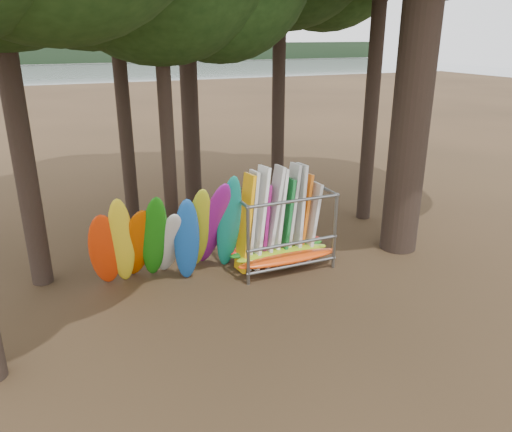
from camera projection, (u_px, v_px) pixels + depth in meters
name	position (u px, v px, depth m)	size (l,w,h in m)	color
ground	(277.00, 284.00, 13.10)	(120.00, 120.00, 0.00)	#47331E
lake	(80.00, 84.00, 64.92)	(160.00, 160.00, 0.00)	gray
far_shore	(59.00, 54.00, 107.41)	(160.00, 4.00, 4.00)	black
kayak_row	(168.00, 238.00, 12.75)	(4.01, 2.17, 3.05)	red
storage_rack	(280.00, 230.00, 13.88)	(3.09, 1.55, 2.90)	slate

